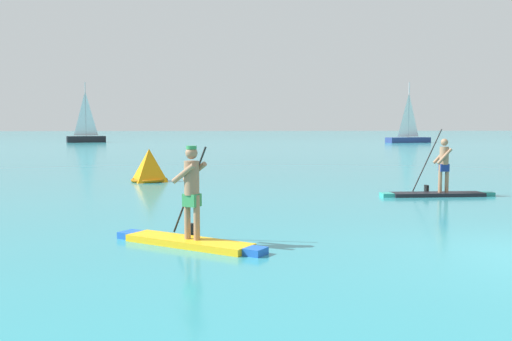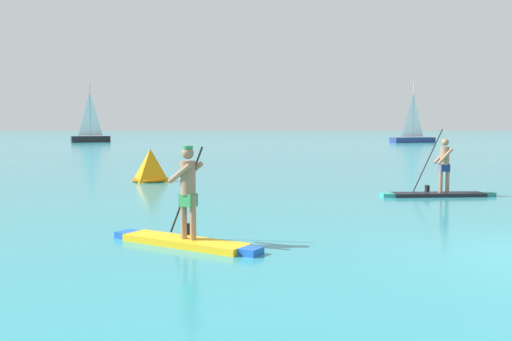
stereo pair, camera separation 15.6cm
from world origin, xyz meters
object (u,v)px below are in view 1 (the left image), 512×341
(sailboat_right_horizon, at_px, (408,135))
(paddleboarder_mid_center, at_px, (438,185))
(paddleboarder_near_left, at_px, (189,224))
(race_marker_buoy, at_px, (149,167))
(sailboat_left_horizon, at_px, (86,134))

(sailboat_right_horizon, bearing_deg, paddleboarder_mid_center, -124.10)
(paddleboarder_near_left, relative_size, race_marker_buoy, 1.76)
(paddleboarder_mid_center, relative_size, sailboat_left_horizon, 0.45)
(paddleboarder_mid_center, xyz_separation_m, sailboat_right_horizon, (18.34, 50.84, 0.54))
(paddleboarder_mid_center, height_order, race_marker_buoy, paddleboarder_mid_center)
(paddleboarder_near_left, relative_size, sailboat_left_horizon, 0.35)
(paddleboarder_mid_center, bearing_deg, race_marker_buoy, -28.99)
(race_marker_buoy, bearing_deg, sailboat_left_horizon, 104.18)
(paddleboarder_mid_center, height_order, sailboat_right_horizon, sailboat_right_horizon)
(race_marker_buoy, height_order, sailboat_left_horizon, sailboat_left_horizon)
(paddleboarder_mid_center, relative_size, race_marker_buoy, 2.26)
(race_marker_buoy, bearing_deg, sailboat_right_horizon, 59.13)
(paddleboarder_near_left, distance_m, paddleboarder_mid_center, 9.47)
(paddleboarder_near_left, relative_size, paddleboarder_mid_center, 0.78)
(sailboat_left_horizon, height_order, sailboat_right_horizon, sailboat_left_horizon)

